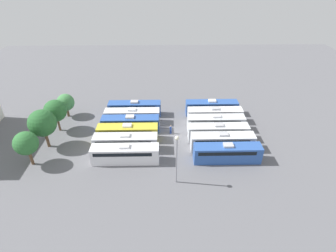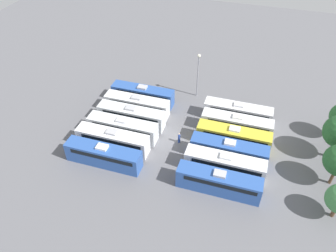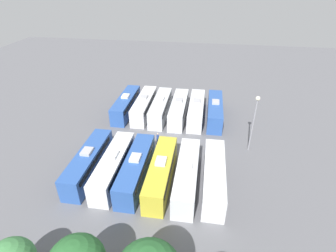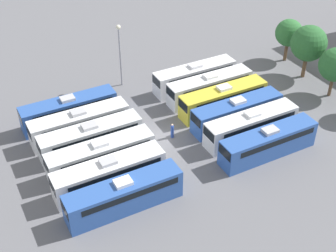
% 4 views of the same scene
% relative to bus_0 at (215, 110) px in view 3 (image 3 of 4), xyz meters
% --- Properties ---
extents(ground_plane, '(126.12, 126.12, 0.00)m').
position_rel_bus_0_xyz_m(ground_plane, '(7.83, 8.51, -1.65)').
color(ground_plane, slate).
extents(bus_0, '(2.45, 11.15, 3.36)m').
position_rel_bus_0_xyz_m(bus_0, '(0.00, 0.00, 0.00)').
color(bus_0, '#2D56A8').
rests_on(bus_0, ground_plane).
extents(bus_1, '(2.45, 11.15, 3.36)m').
position_rel_bus_0_xyz_m(bus_1, '(3.19, 0.17, 0.00)').
color(bus_1, silver).
rests_on(bus_1, ground_plane).
extents(bus_2, '(2.45, 11.15, 3.36)m').
position_rel_bus_0_xyz_m(bus_2, '(6.22, 0.37, 0.00)').
color(bus_2, silver).
rests_on(bus_2, ground_plane).
extents(bus_3, '(2.45, 11.15, 3.36)m').
position_rel_bus_0_xyz_m(bus_3, '(9.46, 0.25, 0.00)').
color(bus_3, silver).
rests_on(bus_3, ground_plane).
extents(bus_4, '(2.45, 11.15, 3.36)m').
position_rel_bus_0_xyz_m(bus_4, '(12.48, -0.06, 0.00)').
color(bus_4, white).
rests_on(bus_4, ground_plane).
extents(bus_5, '(2.45, 11.15, 3.36)m').
position_rel_bus_0_xyz_m(bus_5, '(15.80, 0.05, 0.00)').
color(bus_5, '#2D56A8').
rests_on(bus_5, ground_plane).
extents(bus_6, '(2.45, 11.15, 3.36)m').
position_rel_bus_0_xyz_m(bus_6, '(0.08, 16.87, 0.00)').
color(bus_6, silver).
rests_on(bus_6, ground_plane).
extents(bus_7, '(2.45, 11.15, 3.36)m').
position_rel_bus_0_xyz_m(bus_7, '(3.25, 17.17, 0.00)').
color(bus_7, silver).
rests_on(bus_7, ground_plane).
extents(bus_8, '(2.45, 11.15, 3.36)m').
position_rel_bus_0_xyz_m(bus_8, '(6.36, 17.14, 0.00)').
color(bus_8, gold).
rests_on(bus_8, ground_plane).
extents(bus_9, '(2.45, 11.15, 3.36)m').
position_rel_bus_0_xyz_m(bus_9, '(9.49, 16.96, 0.00)').
color(bus_9, '#2D56A8').
rests_on(bus_9, ground_plane).
extents(bus_10, '(2.45, 11.15, 3.36)m').
position_rel_bus_0_xyz_m(bus_10, '(12.38, 16.87, 0.00)').
color(bus_10, silver).
rests_on(bus_10, ground_plane).
extents(bus_11, '(2.45, 11.15, 3.36)m').
position_rel_bus_0_xyz_m(bus_11, '(15.72, 16.66, 0.00)').
color(bus_11, '#2D56A8').
rests_on(bus_11, ground_plane).
extents(worker_person, '(0.36, 0.36, 1.82)m').
position_rel_bus_0_xyz_m(worker_person, '(8.30, 9.11, -0.80)').
color(worker_person, navy).
rests_on(worker_person, ground_plane).
extents(light_pole, '(0.60, 0.60, 8.48)m').
position_rel_bus_0_xyz_m(light_pole, '(-4.91, 8.67, 4.04)').
color(light_pole, gray).
rests_on(light_pole, ground_plane).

